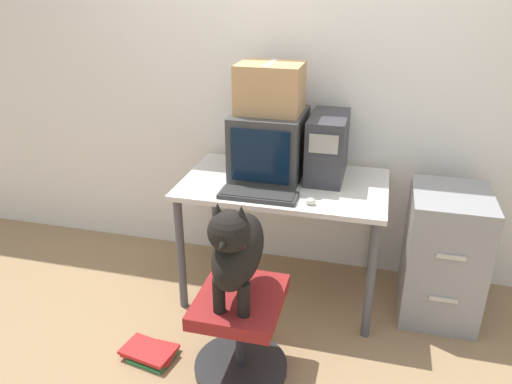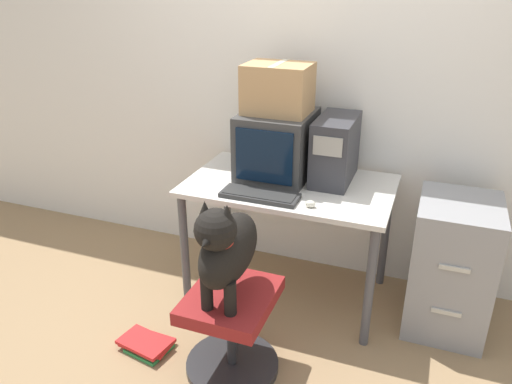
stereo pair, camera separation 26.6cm
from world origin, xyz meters
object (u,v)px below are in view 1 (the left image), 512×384
office_chair (240,329)px  dog (237,248)px  pc_tower (327,147)px  cardboard_box (270,88)px  keyboard (258,195)px  crt_monitor (269,144)px  filing_cabinet (443,254)px  book_stack_floor (150,352)px

office_chair → dog: bearing=-90.0°
pc_tower → cardboard_box: (-0.34, -0.05, 0.34)m
keyboard → cardboard_box: 0.62m
pc_tower → dog: size_ratio=0.78×
crt_monitor → pc_tower: crt_monitor is taller
pc_tower → filing_cabinet: bearing=-8.8°
book_stack_floor → keyboard: bearing=49.3°
pc_tower → crt_monitor: bearing=-171.4°
cardboard_box → filing_cabinet: bearing=-3.4°
office_chair → pc_tower: bearing=72.2°
crt_monitor → keyboard: (0.02, -0.34, -0.18)m
pc_tower → office_chair: size_ratio=0.89×
dog → filing_cabinet: dog is taller
book_stack_floor → pc_tower: bearing=49.9°
office_chair → book_stack_floor: bearing=-176.1°
crt_monitor → office_chair: size_ratio=0.95×
office_chair → filing_cabinet: size_ratio=0.62×
filing_cabinet → book_stack_floor: size_ratio=2.58×
keyboard → dog: size_ratio=0.79×
keyboard → filing_cabinet: 1.15m
crt_monitor → office_chair: bearing=-86.3°
dog → crt_monitor: bearing=93.6°
filing_cabinet → pc_tower: bearing=171.2°
office_chair → dog: (0.00, -0.04, 0.49)m
office_chair → book_stack_floor: size_ratio=1.60×
pc_tower → filing_cabinet: pc_tower is taller
pc_tower → keyboard: bearing=-129.2°
pc_tower → keyboard: 0.54m
book_stack_floor → crt_monitor: bearing=63.3°
keyboard → dog: 0.54m
cardboard_box → dog: bearing=-86.5°
filing_cabinet → office_chair: bearing=-142.2°
dog → filing_cabinet: size_ratio=0.71×
crt_monitor → office_chair: (0.05, -0.85, -0.70)m
office_chair → cardboard_box: bearing=93.7°
crt_monitor → keyboard: bearing=-86.7°
keyboard → filing_cabinet: size_ratio=0.56×
dog → filing_cabinet: bearing=39.1°
crt_monitor → pc_tower: (0.34, 0.05, -0.00)m
crt_monitor → cardboard_box: bearing=90.0°
cardboard_box → office_chair: bearing=-86.3°
pc_tower → cardboard_box: 0.49m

